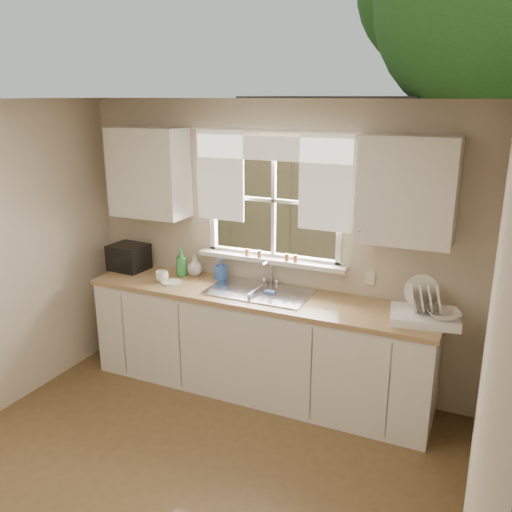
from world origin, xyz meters
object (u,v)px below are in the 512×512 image
at_px(soap_bottle_a, 181,263).
at_px(black_appliance, 129,257).
at_px(cup, 162,276).
at_px(dish_rack, 424,312).

height_order(soap_bottle_a, black_appliance, soap_bottle_a).
relative_size(cup, black_appliance, 0.36).
bearing_deg(cup, black_appliance, 157.90).
bearing_deg(dish_rack, soap_bottle_a, 176.51).
distance_m(dish_rack, soap_bottle_a, 2.20).
relative_size(soap_bottle_a, black_appliance, 0.78).
xyz_separation_m(dish_rack, cup, (-2.28, -0.07, -0.02)).
relative_size(dish_rack, cup, 4.59).
bearing_deg(dish_rack, cup, -178.23).
xyz_separation_m(cup, black_appliance, (-0.49, 0.17, 0.08)).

